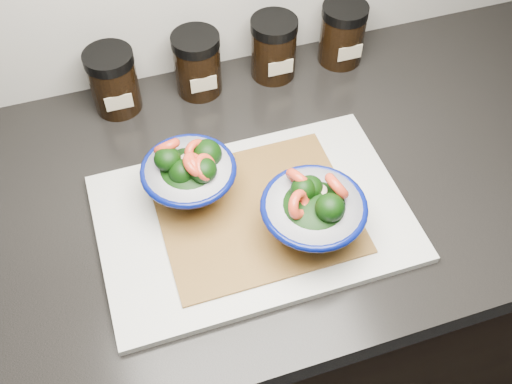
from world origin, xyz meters
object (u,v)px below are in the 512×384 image
object	(u,v)px
cutting_board	(253,218)
spice_jar_c	(274,48)
spice_jar_a	(114,81)
bowl_right	(313,213)
spice_jar_d	(342,34)
bowl_left	(190,176)
spice_jar_b	(197,64)

from	to	relation	value
cutting_board	spice_jar_c	xyz separation A→B (m)	(0.14, 0.30, 0.05)
spice_jar_a	spice_jar_c	size ratio (longest dim) A/B	1.00
cutting_board	bowl_right	world-z (taller)	bowl_right
cutting_board	bowl_right	distance (m)	0.10
cutting_board	spice_jar_d	world-z (taller)	spice_jar_d
cutting_board	bowl_left	world-z (taller)	bowl_left
bowl_left	spice_jar_a	world-z (taller)	bowl_left
spice_jar_c	spice_jar_d	world-z (taller)	same
bowl_right	spice_jar_a	world-z (taller)	bowl_right
spice_jar_b	bowl_left	bearing A→B (deg)	-106.88
cutting_board	spice_jar_a	size ratio (longest dim) A/B	3.98
bowl_left	spice_jar_c	xyz separation A→B (m)	(0.21, 0.24, -0.00)
spice_jar_c	spice_jar_a	bearing A→B (deg)	180.00
bowl_right	bowl_left	bearing A→B (deg)	140.74
bowl_left	bowl_right	world-z (taller)	bowl_right
bowl_left	spice_jar_d	size ratio (longest dim) A/B	1.23
bowl_right	spice_jar_b	size ratio (longest dim) A/B	1.30
bowl_left	bowl_right	bearing A→B (deg)	-39.26
cutting_board	spice_jar_c	distance (m)	0.34
bowl_right	spice_jar_b	xyz separation A→B (m)	(-0.07, 0.36, -0.00)
cutting_board	spice_jar_b	xyz separation A→B (m)	(-0.00, 0.30, 0.05)
spice_jar_c	spice_jar_d	distance (m)	0.13
spice_jar_a	spice_jar_b	bearing A→B (deg)	0.00
bowl_left	spice_jar_b	world-z (taller)	bowl_left
spice_jar_b	spice_jar_c	xyz separation A→B (m)	(0.14, 0.00, 0.00)
cutting_board	bowl_right	bearing A→B (deg)	-39.47
bowl_left	spice_jar_d	xyz separation A→B (m)	(0.34, 0.24, -0.00)
cutting_board	bowl_left	distance (m)	0.11
bowl_left	spice_jar_c	bearing A→B (deg)	48.92
spice_jar_c	spice_jar_d	bearing A→B (deg)	0.00
bowl_left	spice_jar_a	bearing A→B (deg)	106.17
bowl_right	spice_jar_a	size ratio (longest dim) A/B	1.30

